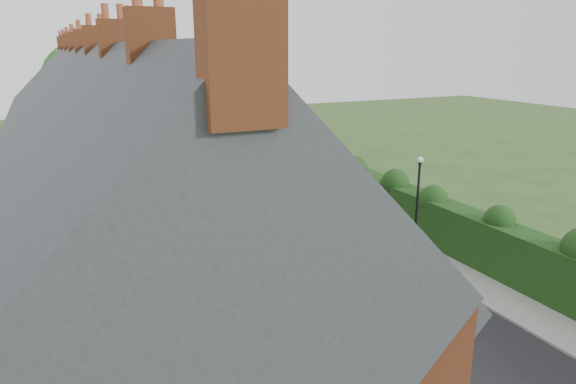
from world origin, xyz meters
name	(u,v)px	position (x,y,z in m)	size (l,w,h in m)	color
ground	(410,301)	(0.00, 0.00, 0.00)	(140.00, 140.00, 0.00)	#2D4C1E
road	(288,224)	(-0.50, 11.00, 0.01)	(6.00, 58.00, 0.02)	black
pavement_hedge_side	(346,214)	(3.60, 11.00, 0.06)	(2.20, 58.00, 0.12)	gray
pavement_house_side	(227,233)	(-4.35, 11.00, 0.06)	(1.70, 58.00, 0.12)	gray
kerb_hedge_side	(331,216)	(2.55, 11.00, 0.07)	(0.18, 58.00, 0.13)	gray
kerb_house_side	(240,231)	(-3.55, 11.00, 0.07)	(0.18, 58.00, 0.13)	gray
hedge	(370,188)	(5.40, 11.00, 1.60)	(2.10, 58.00, 2.85)	black
terrace_row	(102,174)	(-10.87, 9.98, 4.47)	(9.05, 40.50, 11.50)	brown
garden_wall_row	(215,235)	(-5.35, 10.00, 0.46)	(0.35, 40.35, 1.10)	brown
lamppost	(418,193)	(3.40, 4.00, 3.30)	(0.32, 0.32, 5.16)	black
tree_far_left	(151,92)	(-2.65, 40.08, 5.71)	(7.14, 6.80, 9.29)	#332316
tree_far_right	(201,83)	(3.39, 42.08, 6.31)	(7.98, 7.60, 10.31)	#332316
tree_far_back	(87,83)	(-8.59, 43.08, 6.62)	(8.40, 8.00, 10.82)	#332316
car_silver_a	(362,307)	(-2.81, -0.60, 0.70)	(1.48, 4.25, 1.40)	silver
car_silver_b	(306,252)	(-2.37, 5.00, 0.77)	(2.54, 5.52, 1.53)	#A8AAAF
car_white	(273,229)	(-2.46, 8.71, 0.77)	(2.16, 5.31, 1.54)	silver
car_green	(236,204)	(-2.67, 14.08, 0.68)	(1.60, 3.99, 1.36)	#10361C
car_red	(211,188)	(-3.00, 18.28, 0.79)	(1.66, 4.77, 1.57)	maroon
car_beige	(195,164)	(-1.91, 26.41, 0.73)	(2.44, 5.28, 1.47)	#BAB086
car_grey	(166,152)	(-3.00, 32.71, 0.69)	(1.93, 4.75, 1.38)	#595C61
car_black	(168,144)	(-1.85, 36.99, 0.65)	(1.53, 3.81, 1.30)	black
horse	(295,205)	(0.49, 11.97, 0.84)	(0.91, 2.00, 1.69)	brown
horse_cart	(281,188)	(0.49, 14.13, 1.37)	(1.51, 3.33, 2.40)	black
car_extra_far	(162,144)	(-2.54, 36.82, 0.68)	(1.60, 3.97, 1.35)	#A2A2A6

